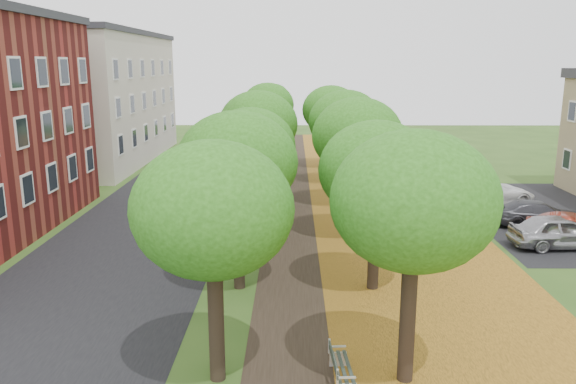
{
  "coord_description": "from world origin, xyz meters",
  "views": [
    {
      "loc": [
        -0.28,
        -12.97,
        7.94
      ],
      "look_at": [
        -0.49,
        10.54,
        2.5
      ],
      "focal_mm": 35.0,
      "sensor_mm": 36.0,
      "label": 1
    }
  ],
  "objects_px": {
    "car_white": "(490,192)",
    "bench": "(340,367)",
    "car_silver": "(560,231)",
    "car_grey": "(539,214)",
    "car_red": "(575,231)"
  },
  "relations": [
    {
      "from": "car_silver",
      "to": "car_grey",
      "type": "xyz_separation_m",
      "value": [
        0.45,
        3.27,
        -0.11
      ]
    },
    {
      "from": "car_grey",
      "to": "car_red",
      "type": "bearing_deg",
      "value": -170.13
    },
    {
      "from": "car_white",
      "to": "car_grey",
      "type": "bearing_deg",
      "value": 179.35
    },
    {
      "from": "bench",
      "to": "car_grey",
      "type": "distance_m",
      "value": 17.8
    },
    {
      "from": "bench",
      "to": "car_grey",
      "type": "relative_size",
      "value": 0.39
    },
    {
      "from": "car_grey",
      "to": "car_white",
      "type": "relative_size",
      "value": 0.86
    },
    {
      "from": "car_white",
      "to": "bench",
      "type": "bearing_deg",
      "value": 139.74
    },
    {
      "from": "car_silver",
      "to": "bench",
      "type": "bearing_deg",
      "value": 131.86
    },
    {
      "from": "bench",
      "to": "car_grey",
      "type": "height_order",
      "value": "car_grey"
    },
    {
      "from": "bench",
      "to": "car_silver",
      "type": "bearing_deg",
      "value": -48.08
    },
    {
      "from": "car_silver",
      "to": "car_white",
      "type": "bearing_deg",
      "value": -0.62
    },
    {
      "from": "car_silver",
      "to": "car_white",
      "type": "distance_m",
      "value": 7.79
    },
    {
      "from": "car_silver",
      "to": "car_white",
      "type": "xyz_separation_m",
      "value": [
        -0.44,
        7.77,
        -0.04
      ]
    },
    {
      "from": "car_red",
      "to": "car_grey",
      "type": "relative_size",
      "value": 0.95
    },
    {
      "from": "car_white",
      "to": "car_silver",
      "type": "bearing_deg",
      "value": 171.46
    }
  ]
}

